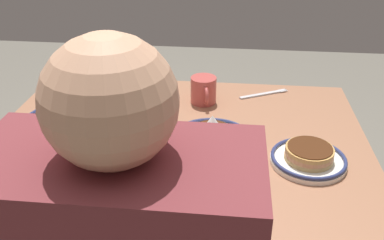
{
  "coord_description": "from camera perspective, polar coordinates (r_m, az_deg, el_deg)",
  "views": [
    {
      "loc": [
        -0.16,
        1.1,
        1.4
      ],
      "look_at": [
        -0.04,
        -0.05,
        0.77
      ],
      "focal_mm": 39.41,
      "sensor_mm": 36.0,
      "label": 1
    }
  ],
  "objects": [
    {
      "name": "paper_napkin",
      "position": [
        1.1,
        -16.66,
        -9.41
      ],
      "size": [
        0.19,
        0.18,
        0.0
      ],
      "primitive_type": "cube",
      "rotation": [
        0.0,
        0.0,
        0.36
      ],
      "color": "white",
      "rests_on": "dining_table"
    },
    {
      "name": "fork_near",
      "position": [
        1.57,
        9.72,
        3.48
      ],
      "size": [
        0.18,
        0.1,
        0.01
      ],
      "color": "silver",
      "rests_on": "dining_table"
    },
    {
      "name": "plate_near_main",
      "position": [
        1.24,
        2.73,
        -2.42
      ],
      "size": [
        0.25,
        0.25,
        0.09
      ],
      "color": "white",
      "rests_on": "dining_table"
    },
    {
      "name": "coffee_mug",
      "position": [
        1.48,
        1.58,
        4.09
      ],
      "size": [
        0.09,
        0.12,
        0.09
      ],
      "color": "#BF4C47",
      "rests_on": "dining_table"
    },
    {
      "name": "tea_spoon",
      "position": [
        1.08,
        -1.6,
        -8.85
      ],
      "size": [
        0.2,
        0.04,
        0.01
      ],
      "color": "silver",
      "rests_on": "dining_table"
    },
    {
      "name": "drinking_glass",
      "position": [
        1.38,
        -9.62,
        2.72
      ],
      "size": [
        0.07,
        0.07,
        0.15
      ],
      "color": "silver",
      "rests_on": "dining_table"
    },
    {
      "name": "plate_far_companion",
      "position": [
        1.2,
        15.5,
        -4.86
      ],
      "size": [
        0.21,
        0.21,
        0.05
      ],
      "color": "white",
      "rests_on": "dining_table"
    },
    {
      "name": "dining_table",
      "position": [
        1.36,
        -1.81,
        -6.31
      ],
      "size": [
        1.14,
        0.84,
        0.74
      ],
      "color": "#A16C4E",
      "rests_on": "ground_plane"
    },
    {
      "name": "butter_knife",
      "position": [
        1.24,
        -14.94,
        -4.39
      ],
      "size": [
        0.21,
        0.08,
        0.01
      ],
      "color": "silver",
      "rests_on": "dining_table"
    },
    {
      "name": "plate_center_pancakes",
      "position": [
        1.41,
        -17.5,
        -0.02
      ],
      "size": [
        0.23,
        0.23,
        0.05
      ],
      "color": "white",
      "rests_on": "dining_table"
    }
  ]
}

